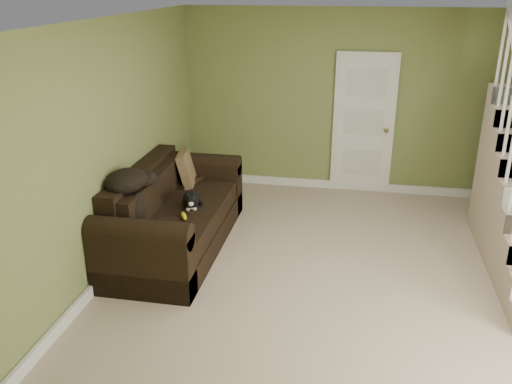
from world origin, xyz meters
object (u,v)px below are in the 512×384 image
at_px(sofa, 172,218).
at_px(cat, 190,200).
at_px(banana, 184,216).
at_px(side_table, 179,197).

distance_m(sofa, cat, 0.34).
bearing_deg(banana, cat, 65.92).
xyz_separation_m(sofa, banana, (0.25, -0.31, 0.18)).
height_order(side_table, banana, side_table).
bearing_deg(cat, side_table, 99.30).
xyz_separation_m(side_table, cat, (0.41, -0.80, 0.31)).
relative_size(side_table, cat, 1.59).
relative_size(sofa, cat, 4.80).
bearing_deg(banana, sofa, 101.77).
bearing_deg(sofa, side_table, 102.63).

